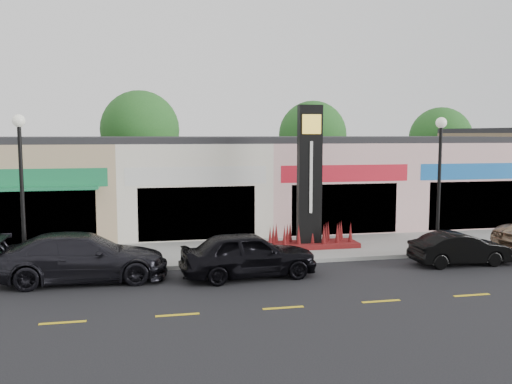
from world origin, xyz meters
TOP-DOWN VIEW (x-y plane):
  - ground at (0.00, 0.00)m, footprint 120.00×120.00m
  - sidewalk at (0.00, 4.35)m, footprint 52.00×4.30m
  - curb at (0.00, 2.10)m, footprint 52.00×0.20m
  - shop_beige at (-8.50, 11.46)m, footprint 7.00×10.85m
  - shop_cream at (-1.50, 11.47)m, footprint 7.00×10.01m
  - shop_pink_w at (5.50, 11.47)m, footprint 7.00×10.01m
  - shop_pink_e at (12.50, 11.47)m, footprint 7.00×10.01m
  - tree_rear_west at (-4.00, 19.50)m, footprint 5.20×5.20m
  - tree_rear_mid at (8.00, 19.50)m, footprint 4.80×4.80m
  - tree_rear_east at (18.00, 19.50)m, footprint 4.60×4.60m
  - lamp_west_near at (-8.00, 2.50)m, footprint 0.44×0.44m
  - lamp_east_near at (8.00, 2.50)m, footprint 0.44×0.44m
  - pylon_sign at (3.00, 4.20)m, footprint 4.20×1.30m
  - car_dark_sedan at (-5.90, 1.17)m, footprint 2.33×5.65m
  - car_black_sedan at (-0.33, 0.54)m, footprint 2.27×4.85m
  - car_black_conv at (7.88, 0.65)m, footprint 1.34×3.76m

SIDE VIEW (x-z plane):
  - ground at x=0.00m, z-range 0.00..0.00m
  - sidewalk at x=0.00m, z-range 0.00..0.15m
  - curb at x=0.00m, z-range 0.00..0.15m
  - car_black_conv at x=7.88m, z-range 0.00..1.23m
  - car_black_sedan at x=-0.33m, z-range 0.00..1.60m
  - car_dark_sedan at x=-5.90m, z-range 0.00..1.63m
  - pylon_sign at x=3.00m, z-range -0.73..5.27m
  - shop_cream at x=-1.50m, z-range 0.00..4.80m
  - shop_pink_w at x=5.50m, z-range 0.00..4.80m
  - shop_pink_e at x=12.50m, z-range 0.00..4.80m
  - shop_beige at x=-8.50m, z-range 0.00..4.80m
  - lamp_west_near at x=-8.00m, z-range 0.74..6.21m
  - lamp_east_near at x=8.00m, z-range 0.74..6.21m
  - tree_rear_east at x=18.00m, z-range 1.16..8.10m
  - tree_rear_mid at x=8.00m, z-range 1.24..8.53m
  - tree_rear_west at x=-4.00m, z-range 1.30..9.13m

